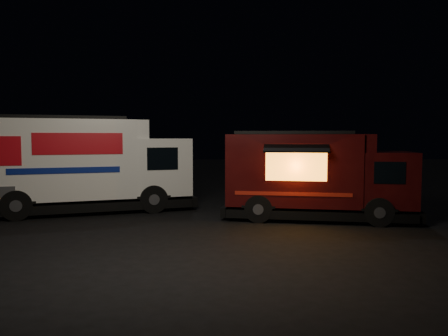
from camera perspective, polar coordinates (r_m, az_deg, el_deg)
ground at (r=12.45m, az=-4.33°, el=-8.14°), size 80.00×80.00×0.00m
white_truck at (r=16.17m, az=-17.26°, el=0.47°), size 7.79×4.59×3.34m
red_truck at (r=14.35m, az=12.22°, el=-0.91°), size 6.38×3.37×2.82m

